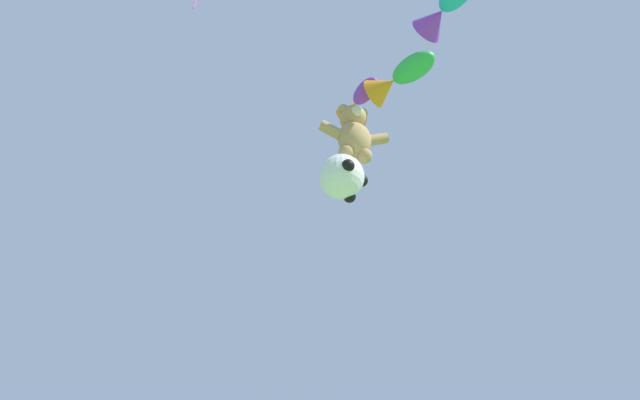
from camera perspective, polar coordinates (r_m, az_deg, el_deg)
The scene contains 5 objects.
teddy_bear_kite at distance 12.32m, azimuth 3.93°, elevation 7.66°, with size 1.79×0.79×1.82m.
soccer_ball_kite at distance 11.05m, azimuth 2.53°, elevation 2.63°, with size 1.13×1.12×1.04m.
fish_kite_violet at distance 14.86m, azimuth 4.35°, elevation 11.25°, with size 0.97×1.70×0.66m.
fish_kite_emerald at distance 14.01m, azimuth 8.92°, elevation 13.64°, with size 1.72×2.06×0.87m.
fish_kite_teal at distance 14.03m, azimuth 14.17°, elevation 20.69°, with size 1.20×2.06×0.87m.
Camera 1 is at (-0.64, -4.73, 1.29)m, focal length 28.00 mm.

